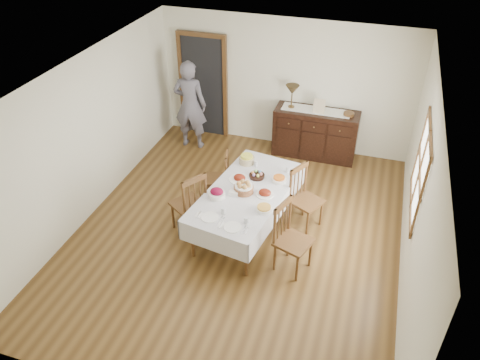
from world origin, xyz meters
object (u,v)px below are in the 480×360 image
(chair_left_far, at_px, (220,176))
(person, at_px, (190,102))
(chair_left_near, at_px, (190,203))
(table_lamp, at_px, (292,90))
(dining_table, at_px, (247,195))
(sideboard, at_px, (315,133))
(chair_right_far, at_px, (304,197))
(chair_right_near, at_px, (290,237))

(chair_left_far, xyz_separation_m, person, (-1.18, 1.59, 0.50))
(chair_left_near, distance_m, table_lamp, 3.14)
(dining_table, height_order, sideboard, sideboard)
(chair_left_far, height_order, sideboard, sideboard)
(chair_right_far, relative_size, sideboard, 0.66)
(table_lamp, bearing_deg, sideboard, -0.33)
(dining_table, height_order, table_lamp, table_lamp)
(chair_right_far, distance_m, sideboard, 2.20)
(sideboard, bearing_deg, chair_right_far, -84.50)
(chair_right_near, distance_m, person, 3.93)
(chair_right_near, bearing_deg, sideboard, 22.64)
(person, distance_m, table_lamp, 2.02)
(person, relative_size, table_lamp, 4.22)
(sideboard, bearing_deg, chair_left_near, -116.33)
(sideboard, bearing_deg, chair_left_far, -123.29)
(chair_left_far, height_order, chair_right_near, chair_right_near)
(chair_right_far, height_order, person, person)
(dining_table, relative_size, person, 1.20)
(chair_right_near, height_order, table_lamp, table_lamp)
(chair_left_far, xyz_separation_m, chair_right_far, (1.50, -0.22, 0.06))
(chair_left_near, distance_m, chair_left_far, 0.95)
(chair_left_near, height_order, sideboard, chair_left_near)
(chair_right_far, height_order, table_lamp, table_lamp)
(dining_table, relative_size, table_lamp, 5.09)
(dining_table, bearing_deg, person, 139.09)
(chair_left_near, xyz_separation_m, table_lamp, (0.92, 2.91, 0.76))
(chair_right_near, bearing_deg, chair_right_far, 19.03)
(sideboard, bearing_deg, chair_right_near, -86.17)
(person, height_order, table_lamp, person)
(chair_right_near, distance_m, table_lamp, 3.38)
(dining_table, bearing_deg, chair_right_near, -27.81)
(dining_table, bearing_deg, chair_right_far, 34.91)
(chair_left_far, bearing_deg, person, -157.81)
(sideboard, distance_m, table_lamp, 0.98)
(dining_table, xyz_separation_m, chair_left_far, (-0.68, 0.62, -0.19))
(chair_right_near, bearing_deg, dining_table, 71.96)
(chair_right_far, xyz_separation_m, table_lamp, (-0.73, 2.19, 0.79))
(chair_left_near, bearing_deg, dining_table, 143.76)
(chair_right_far, xyz_separation_m, sideboard, (-0.21, 2.19, -0.05))
(chair_left_far, distance_m, sideboard, 2.35)
(chair_left_far, height_order, person, person)
(chair_left_far, distance_m, person, 2.04)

